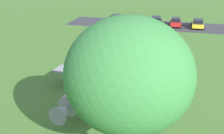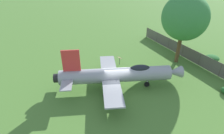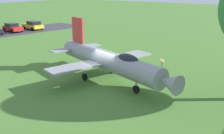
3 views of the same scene
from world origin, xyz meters
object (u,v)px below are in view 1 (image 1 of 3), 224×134
parked_car_black (156,21)px  parked_car_white (115,19)px  parked_car_yellow (198,23)px  shade_tree (129,77)px  display_jet (99,77)px  parked_car_green (132,19)px  parked_car_red (176,22)px  info_plaque (159,101)px

parked_car_black → parked_car_white: bearing=-93.5°
parked_car_yellow → parked_car_black: size_ratio=1.01×
shade_tree → parked_car_yellow: size_ratio=1.96×
display_jet → parked_car_white: 30.09m
parked_car_green → parked_car_white: size_ratio=1.01×
display_jet → parked_car_red: 29.94m
shade_tree → parked_car_red: bearing=79.3°
parked_car_yellow → display_jet: bearing=161.8°
info_plaque → parked_car_yellow: 30.94m
info_plaque → parked_car_white: bearing=100.8°
shade_tree → parked_car_yellow: 39.46m
parked_car_red → parked_car_green: bearing=-92.9°
display_jet → parked_car_red: bearing=176.3°
shade_tree → parked_car_red: (7.25, 38.33, -5.52)m
display_jet → info_plaque: bearing=81.4°
parked_car_black → parked_car_green: bearing=-93.6°
display_jet → parked_car_white: display_jet is taller
display_jet → parked_car_yellow: display_jet is taller
parked_car_black → parked_car_white: 7.76m
shade_tree → display_jet: bearing=105.6°
display_jet → parked_car_red: display_jet is taller
parked_car_white → parked_car_black: bearing=94.6°
parked_car_green → parked_car_white: (-3.37, 0.55, -0.05)m
parked_car_green → display_jet: bearing=3.1°
shade_tree → parked_car_green: shade_tree is taller
display_jet → info_plaque: display_jet is taller
shade_tree → info_plaque: bearing=74.0°
parked_car_black → parked_car_white: size_ratio=1.03×
shade_tree → parked_car_yellow: bearing=73.7°
parked_car_red → info_plaque: bearing=-2.6°
shade_tree → parked_car_red: 39.39m
parked_car_yellow → parked_car_white: size_ratio=1.04×
parked_car_black → parked_car_green: 4.35m
display_jet → shade_tree: shade_tree is taller
parked_car_red → parked_car_green: size_ratio=0.93×
shade_tree → info_plaque: (2.24, 7.82, -5.42)m
info_plaque → parked_car_green: bearing=95.0°
parked_car_red → parked_car_white: 11.34m
display_jet → shade_tree: size_ratio=1.48×
parked_car_black → display_jet: bearing=-7.0°
display_jet → parked_car_black: bearing=-176.8°
info_plaque → parked_car_yellow: size_ratio=0.24×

